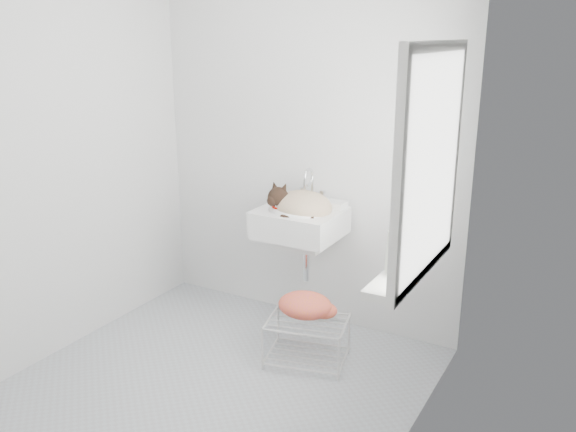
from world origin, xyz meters
The scene contains 15 objects.
floor centered at (0.00, 0.00, 0.00)m, with size 2.20×2.00×0.02m, color #ABB2B9.
back_wall centered at (0.00, 1.00, 1.25)m, with size 2.20×0.02×2.50m, color white.
right_wall centered at (1.10, 0.00, 1.25)m, with size 0.02×2.00×2.50m, color white.
left_wall centered at (-1.10, 0.00, 1.25)m, with size 0.02×2.00×2.50m, color white.
window_glass centered at (1.09, 0.20, 1.35)m, with size 0.01×0.80×1.00m, color white.
window_frame centered at (1.07, 0.20, 1.35)m, with size 0.04×0.90×1.10m, color white.
windowsill centered at (1.01, 0.20, 0.83)m, with size 0.16×0.88×0.04m, color white.
sink centered at (0.10, 0.74, 0.85)m, with size 0.52×0.45×0.21m, color white.
faucet centered at (0.10, 0.92, 0.99)m, with size 0.19×0.13×0.19m, color silver, non-canonical shape.
cat centered at (0.11, 0.72, 0.89)m, with size 0.42×0.35×0.25m.
wire_rack centered at (0.33, 0.41, 0.15)m, with size 0.46×0.32×0.28m, color silver.
towel centered at (0.29, 0.46, 0.31)m, with size 0.34×0.24×0.14m, color #FF9300.
bottle_a centered at (1.00, 0.02, 0.85)m, with size 0.10×0.10×0.25m, color silver.
bottle_b centered at (1.00, 0.18, 0.85)m, with size 0.08×0.08×0.18m, color teal.
bottle_c centered at (1.00, 0.36, 0.85)m, with size 0.13×0.13×0.17m, color silver.
Camera 1 is at (1.85, -2.50, 1.93)m, focal length 37.68 mm.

